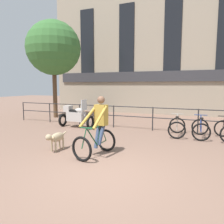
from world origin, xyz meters
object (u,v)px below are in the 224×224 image
object	(u,v)px
dog	(56,138)
parked_motorcycle	(76,116)
parked_bicycle_mid_left	(201,129)
cyclist_with_bike	(98,129)
parked_bicycle_near_lamp	(177,127)

from	to	relation	value
dog	parked_motorcycle	bearing A→B (deg)	115.60
dog	parked_bicycle_mid_left	bearing A→B (deg)	43.41
cyclist_with_bike	parked_bicycle_mid_left	distance (m)	4.33
dog	parked_bicycle_mid_left	size ratio (longest dim) A/B	0.84
cyclist_with_bike	parked_motorcycle	xyz separation A→B (m)	(-2.80, 3.28, -0.20)
dog	parked_bicycle_near_lamp	xyz separation A→B (m)	(3.20, 3.49, -0.05)
parked_bicycle_mid_left	parked_motorcycle	bearing A→B (deg)	-2.48
cyclist_with_bike	dog	size ratio (longest dim) A/B	1.76
cyclist_with_bike	parked_bicycle_mid_left	world-z (taller)	cyclist_with_bike
cyclist_with_bike	parked_bicycle_near_lamp	distance (m)	3.84
cyclist_with_bike	parked_bicycle_mid_left	xyz separation A→B (m)	(2.71, 3.35, -0.41)
cyclist_with_bike	parked_bicycle_mid_left	bearing A→B (deg)	62.32
cyclist_with_bike	parked_bicycle_near_lamp	bearing A→B (deg)	72.52
cyclist_with_bike	parked_motorcycle	world-z (taller)	cyclist_with_bike
parked_motorcycle	parked_bicycle_near_lamp	world-z (taller)	parked_motorcycle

